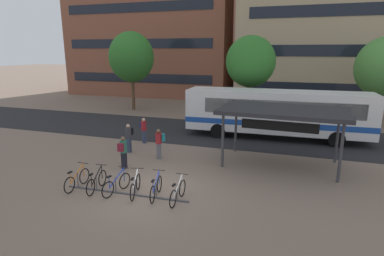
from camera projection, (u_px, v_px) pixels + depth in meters
name	position (u px, v px, depth m)	size (l,w,h in m)	color
ground	(152.00, 191.00, 13.41)	(200.00, 200.00, 0.00)	#7A6656
bus_lane_asphalt	(212.00, 132.00, 22.92)	(80.00, 7.20, 0.01)	#232326
city_bus	(275.00, 112.00, 21.19)	(12.09, 2.87, 3.20)	white
bike_rack	(126.00, 192.00, 13.07)	(5.46, 0.28, 0.70)	#47474C
parked_bicycle_orange_0	(77.00, 180.00, 13.61)	(0.52, 1.72, 0.99)	black
parked_bicycle_black_1	(97.00, 182.00, 13.38)	(0.52, 1.72, 0.99)	black
parked_bicycle_blue_2	(117.00, 184.00, 13.13)	(0.54, 1.70, 0.99)	black
parked_bicycle_white_3	(135.00, 186.00, 12.96)	(0.61, 1.68, 0.99)	black
parked_bicycle_blue_4	(156.00, 188.00, 12.76)	(0.52, 1.71, 0.99)	black
parked_bicycle_white_5	(178.00, 193.00, 12.38)	(0.52, 1.72, 0.99)	black
transit_shelter	(283.00, 112.00, 15.83)	(6.43, 3.95, 2.97)	#38383D
commuter_maroon_pack_0	(123.00, 150.00, 15.74)	(0.34, 0.52, 1.67)	black
commuter_navy_pack_1	(144.00, 129.00, 20.18)	(0.59, 0.58, 1.64)	#2D3851
commuter_teal_pack_2	(159.00, 142.00, 17.20)	(0.61, 0.52, 1.68)	#565660
commuter_black_pack_3	(129.00, 136.00, 18.32)	(0.35, 0.53, 1.69)	#2D3851
street_tree_0	(251.00, 62.00, 24.55)	(3.84, 3.84, 6.96)	brown
street_tree_1	(131.00, 57.00, 30.52)	(4.33, 4.33, 7.59)	brown
building_left_wing	(159.00, 17.00, 43.51)	(21.36, 13.83, 20.60)	brown
building_centre_block	(266.00, 50.00, 53.60)	(14.38, 13.03, 11.68)	tan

